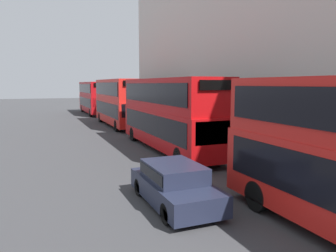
% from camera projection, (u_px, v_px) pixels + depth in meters
% --- Properties ---
extents(bus_second_in_queue, '(2.59, 11.38, 4.45)m').
position_uv_depth(bus_second_in_queue, '(169.00, 111.00, 20.19)').
color(bus_second_in_queue, '#B20C0F').
rests_on(bus_second_in_queue, ground).
extents(bus_third_in_queue, '(2.59, 10.79, 4.56)m').
position_uv_depth(bus_third_in_queue, '(119.00, 100.00, 32.16)').
color(bus_third_in_queue, red).
rests_on(bus_third_in_queue, ground).
extents(bus_trailing, '(2.59, 10.96, 4.39)m').
position_uv_depth(bus_trailing, '(94.00, 96.00, 45.22)').
color(bus_trailing, '#A80F14').
rests_on(bus_trailing, ground).
extents(car_hatchback, '(1.88, 4.25, 1.42)m').
position_uv_depth(car_hatchback, '(174.00, 183.00, 11.17)').
color(car_hatchback, '#1E2338').
rests_on(car_hatchback, ground).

